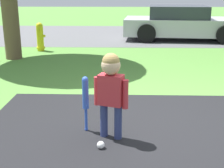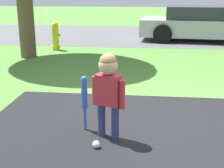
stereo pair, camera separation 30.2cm
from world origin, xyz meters
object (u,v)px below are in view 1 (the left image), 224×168
object	(u,v)px
baseball_bat	(86,96)
parked_car	(182,23)
fire_hydrant	(40,37)
child	(111,84)
sports_ball	(101,145)

from	to	relation	value
baseball_bat	parked_car	bearing A→B (deg)	71.57
fire_hydrant	child	bearing A→B (deg)	-67.95
child	parked_car	distance (m)	8.24
parked_car	baseball_bat	bearing A→B (deg)	-103.35
fire_hydrant	parked_car	bearing A→B (deg)	27.88
child	fire_hydrant	bearing A→B (deg)	131.49
child	baseball_bat	xyz separation A→B (m)	(-0.32, 0.18, -0.21)
parked_car	child	bearing A→B (deg)	-100.86
baseball_bat	sports_ball	xyz separation A→B (m)	(0.21, -0.46, -0.41)
sports_ball	fire_hydrant	distance (m)	6.21
child	baseball_bat	size ratio (longest dim) A/B	1.46
sports_ball	fire_hydrant	xyz separation A→B (m)	(-2.14, 5.82, 0.35)
baseball_bat	fire_hydrant	size ratio (longest dim) A/B	0.87
baseball_bat	fire_hydrant	world-z (taller)	fire_hydrant
sports_ball	fire_hydrant	size ratio (longest dim) A/B	0.11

